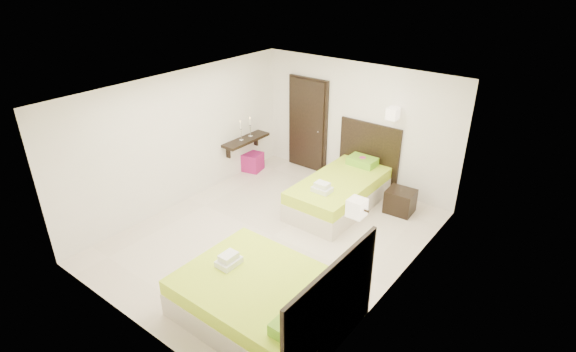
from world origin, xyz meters
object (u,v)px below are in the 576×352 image
Objects in this scene: bed_single at (342,189)px; ottoman at (252,162)px; bed_double at (268,299)px; nightstand at (400,201)px.

bed_single reaches higher than ottoman.
nightstand is at bearing 87.31° from bed_double.
bed_double is 4.33× the size of nightstand.
bed_double is (0.86, -3.28, -0.01)m from bed_single.
bed_double reaches higher than ottoman.
nightstand is at bearing 5.38° from ottoman.
nightstand reaches higher than ottoman.
bed_single is 4.42× the size of nightstand.
bed_double reaches higher than nightstand.
bed_double is 5.45× the size of ottoman.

